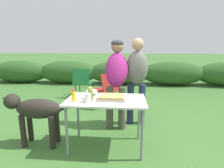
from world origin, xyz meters
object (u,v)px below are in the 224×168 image
mustard_bottle (74,95)px  camp_chair_near_hedge (83,81)px  relish_jar (90,94)px  camp_chair_green_behind_table (106,87)px  beer_bottle (91,94)px  standing_person_in_navy_coat (116,75)px  mixing_bowl (91,92)px  paper_cup_stack (88,98)px  food_tray (111,97)px  folding_table (106,104)px  standing_person_in_olive_jacket (137,75)px  plate_stack (79,97)px  dog (35,111)px

mustard_bottle → camp_chair_near_hedge: (-0.55, 2.63, -0.36)m
relish_jar → camp_chair_green_behind_table: 1.92m
beer_bottle → standing_person_in_navy_coat: standing_person_in_navy_coat is taller
mixing_bowl → paper_cup_stack: 0.37m
food_tray → camp_chair_near_hedge: (-1.05, 2.50, -0.30)m
folding_table → mixing_bowl: mixing_bowl is taller
standing_person_in_olive_jacket → camp_chair_green_behind_table: 1.25m
paper_cup_stack → standing_person_in_olive_jacket: 1.24m
paper_cup_stack → mustard_bottle: bearing=166.7°
camp_chair_green_behind_table → standing_person_in_navy_coat: bearing=-116.0°
folding_table → food_tray: bearing=7.1°
folding_table → paper_cup_stack: (-0.22, -0.17, 0.14)m
mustard_bottle → standing_person_in_navy_coat: 1.00m
camp_chair_green_behind_table → standing_person_in_olive_jacket: bearing=-96.3°
camp_chair_green_behind_table → mixing_bowl: bearing=-133.6°
beer_bottle → mustard_bottle: bearing=-160.0°
folding_table → mustard_bottle: 0.47m
mustard_bottle → camp_chair_green_behind_table: mustard_bottle is taller
camp_chair_near_hedge → camp_chair_green_behind_table: bearing=-41.0°
plate_stack → camp_chair_near_hedge: 2.56m
plate_stack → camp_chair_green_behind_table: size_ratio=0.25×
standing_person_in_olive_jacket → relish_jar: bearing=-124.8°
relish_jar → plate_stack: bearing=145.1°
camp_chair_green_behind_table → camp_chair_near_hedge: size_ratio=1.00×
standing_person_in_navy_coat → dog: size_ratio=1.50×
paper_cup_stack → standing_person_in_olive_jacket: bearing=56.1°
mixing_bowl → dog: mixing_bowl is taller
folding_table → mustard_bottle: size_ratio=6.24×
standing_person_in_navy_coat → plate_stack: bearing=-123.6°
food_tray → standing_person_in_olive_jacket: size_ratio=0.25×
beer_bottle → standing_person_in_olive_jacket: size_ratio=0.11×
camp_chair_near_hedge → relish_jar: bearing=-70.9°
mustard_bottle → standing_person_in_olive_jacket: bearing=47.6°
mustard_bottle → camp_chair_green_behind_table: bearing=83.7°
standing_person_in_olive_jacket → camp_chair_green_behind_table: (-0.68, 0.93, -0.49)m
folding_table → mustard_bottle: bearing=-164.3°
beer_bottle → standing_person_in_olive_jacket: 1.12m
beer_bottle → mixing_bowl: bearing=100.3°
standing_person_in_olive_jacket → camp_chair_green_behind_table: standing_person_in_olive_jacket is taller
camp_chair_green_behind_table → dog: bearing=-157.5°
mixing_bowl → camp_chair_green_behind_table: (0.03, 1.59, -0.32)m
paper_cup_stack → beer_bottle: beer_bottle is taller
mixing_bowl → mustard_bottle: mustard_bottle is taller
folding_table → mixing_bowl: 0.34m
mustard_bottle → standing_person_in_olive_jacket: standing_person_in_olive_jacket is taller
beer_bottle → standing_person_in_navy_coat: size_ratio=0.12×
paper_cup_stack → dog: (-0.83, 0.16, -0.26)m
plate_stack → dog: dog is taller
relish_jar → mustard_bottle: 0.23m
beer_bottle → standing_person_in_olive_jacket: standing_person_in_olive_jacket is taller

